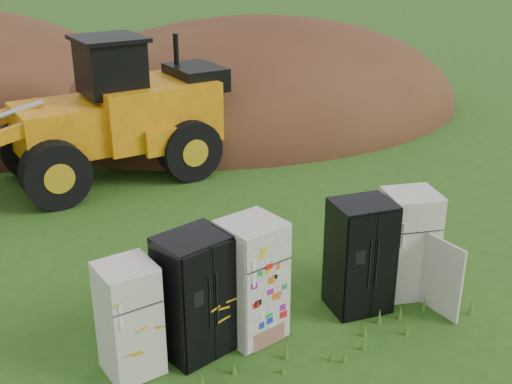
% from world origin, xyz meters
% --- Properties ---
extents(ground, '(120.00, 120.00, 0.00)m').
position_xyz_m(ground, '(0.00, 0.00, 0.00)').
color(ground, '#265416').
rests_on(ground, ground).
extents(fridge_leftmost, '(0.83, 0.80, 1.67)m').
position_xyz_m(fridge_leftmost, '(-2.47, -0.00, 0.84)').
color(fridge_leftmost, silver).
rests_on(fridge_leftmost, ground).
extents(fridge_black_side, '(1.15, 1.01, 1.87)m').
position_xyz_m(fridge_black_side, '(-1.49, 0.03, 0.93)').
color(fridge_black_side, black).
rests_on(fridge_black_side, ground).
extents(fridge_sticker, '(1.00, 0.95, 1.90)m').
position_xyz_m(fridge_sticker, '(-0.59, 0.04, 0.95)').
color(fridge_sticker, white).
rests_on(fridge_sticker, ground).
extents(fridge_black_right, '(1.01, 0.88, 1.86)m').
position_xyz_m(fridge_black_right, '(1.31, -0.02, 0.93)').
color(fridge_black_right, black).
rests_on(fridge_black_right, ground).
extents(fridge_open_door, '(0.99, 0.95, 1.83)m').
position_xyz_m(fridge_open_door, '(2.30, 0.02, 0.92)').
color(fridge_open_door, silver).
rests_on(fridge_open_door, ground).
extents(wheel_loader, '(7.40, 3.57, 3.46)m').
position_xyz_m(wheel_loader, '(-1.48, 7.57, 1.73)').
color(wheel_loader, orange).
rests_on(wheel_loader, ground).
extents(dirt_mound_right, '(15.17, 11.12, 6.24)m').
position_xyz_m(dirt_mound_right, '(5.08, 11.83, 0.00)').
color(dirt_mound_right, '#482517').
rests_on(dirt_mound_right, ground).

